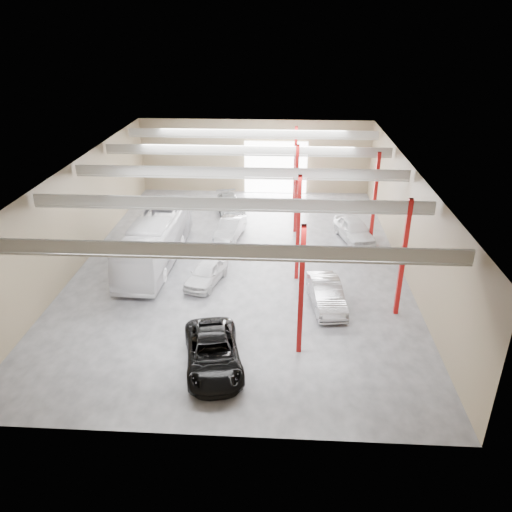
# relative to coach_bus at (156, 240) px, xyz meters

# --- Properties ---
(depot_shell) EXTENTS (22.12, 32.12, 7.06)m
(depot_shell) POSITION_rel_coach_bus_xyz_m (6.07, 0.44, 3.35)
(depot_shell) COLOR #47474C
(depot_shell) RESTS_ON ground
(coach_bus) EXTENTS (2.97, 11.73, 3.25)m
(coach_bus) POSITION_rel_coach_bus_xyz_m (0.00, 0.00, 0.00)
(coach_bus) COLOR white
(coach_bus) RESTS_ON ground
(black_sedan) EXTENTS (3.75, 6.11, 1.58)m
(black_sedan) POSITION_rel_coach_bus_xyz_m (5.53, -11.53, -0.83)
(black_sedan) COLOR black
(black_sedan) RESTS_ON ground
(car_row_a) EXTENTS (2.76, 4.56, 1.45)m
(car_row_a) POSITION_rel_coach_bus_xyz_m (3.94, -3.04, -0.90)
(car_row_a) COLOR silver
(car_row_a) RESTS_ON ground
(car_row_b) EXTENTS (2.32, 4.75, 1.50)m
(car_row_b) POSITION_rel_coach_bus_xyz_m (4.68, 4.46, -0.88)
(car_row_b) COLOR #BABABF
(car_row_b) RESTS_ON ground
(car_row_c) EXTENTS (3.33, 5.52, 1.50)m
(car_row_c) POSITION_rel_coach_bus_xyz_m (4.11, 9.66, -0.88)
(car_row_c) COLOR slate
(car_row_c) RESTS_ON ground
(car_right_near) EXTENTS (2.27, 4.98, 1.59)m
(car_right_near) POSITION_rel_coach_bus_xyz_m (11.44, -5.48, -0.83)
(car_right_near) COLOR #9D9DA2
(car_right_near) RESTS_ON ground
(car_right_far) EXTENTS (3.17, 5.34, 1.70)m
(car_right_far) POSITION_rel_coach_bus_xyz_m (14.24, 4.53, -0.77)
(car_right_far) COLOR silver
(car_right_far) RESTS_ON ground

